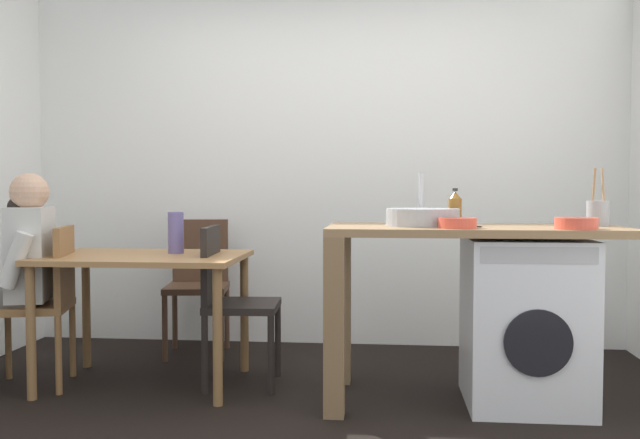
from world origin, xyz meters
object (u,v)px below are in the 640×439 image
bottle_tall_green (455,208)px  seated_person (14,268)px  dining_table (145,272)px  utensil_crock (598,213)px  vase (176,233)px  colander (576,223)px  chair_opposite (230,296)px  chair_person_seat (45,296)px  washing_machine (525,321)px  chair_spare_by_wall (198,278)px  mixing_bowl (457,222)px

bottle_tall_green → seated_person: bearing=-178.2°
dining_table → seated_person: seated_person is taller
utensil_crock → vase: bearing=175.0°
utensil_crock → colander: (-0.18, -0.27, -0.04)m
chair_opposite → utensil_crock: 2.02m
utensil_crock → colander: utensil_crock is taller
chair_person_seat → utensil_crock: size_ratio=3.00×
chair_person_seat → washing_machine: 2.62m
dining_table → colander: bearing=-9.3°
dining_table → chair_spare_by_wall: size_ratio=1.22×
dining_table → seated_person: 0.71m
washing_machine → utensil_crock: (0.37, 0.05, 0.56)m
seated_person → bottle_tall_green: (2.42, 0.07, 0.34)m
mixing_bowl → chair_spare_by_wall: bearing=145.1°
chair_person_seat → seated_person: (-0.16, -0.04, 0.16)m
dining_table → utensil_crock: size_ratio=3.67×
dining_table → mixing_bowl: 1.76m
chair_person_seat → chair_opposite: 1.03m
chair_spare_by_wall → washing_machine: 2.19m
colander → mixing_bowl: bearing=177.9°
chair_opposite → colander: colander is taller
dining_table → seated_person: bearing=-170.2°
dining_table → washing_machine: (2.07, -0.15, -0.21)m
dining_table → chair_spare_by_wall: chair_spare_by_wall is taller
bottle_tall_green → washing_machine: bearing=-16.7°
chair_opposite → vase: (-0.33, 0.05, 0.35)m
chair_opposite → seated_person: size_ratio=0.75×
chair_person_seat → bottle_tall_green: bottle_tall_green is taller
chair_person_seat → washing_machine: bearing=-105.7°
chair_spare_by_wall → dining_table: bearing=75.8°
mixing_bowl → vase: (-1.55, 0.45, -0.09)m
dining_table → colander: size_ratio=5.50×
chair_person_seat → colander: size_ratio=4.50×
mixing_bowl → bottle_tall_green: bearing=86.4°
colander → chair_person_seat: bearing=174.1°
washing_machine → vase: vase is taller
dining_table → chair_person_seat: 0.57m
seated_person → bottle_tall_green: seated_person is taller
chair_person_seat → vase: bearing=-89.6°
seated_person → utensil_crock: bearing=-103.8°
dining_table → utensil_crock: bearing=-2.3°
dining_table → utensil_crock: utensil_crock is taller
chair_spare_by_wall → washing_machine: bearing=147.3°
dining_table → colander: 2.31m
chair_opposite → chair_spare_by_wall: 0.82m
colander → washing_machine: bearing=130.7°
washing_machine → mixing_bowl: (-0.37, -0.20, 0.52)m
chair_spare_by_wall → seated_person: (-0.79, -0.89, 0.16)m
mixing_bowl → vase: size_ratio=0.78×
seated_person → washing_machine: seated_person is taller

